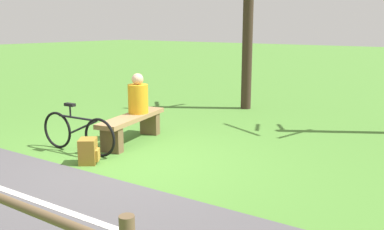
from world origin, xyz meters
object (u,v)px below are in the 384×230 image
Objects in this scene: backpack at (89,151)px; bench at (132,124)px; bicycle at (78,132)px; tree_far_right at (248,31)px; person_seated at (138,97)px.

bench is at bearing -167.18° from backpack.
bench is at bearing 67.17° from bicycle.
backpack is (1.27, 0.29, -0.15)m from bench.
bicycle is 0.39× the size of tree_far_right.
tree_far_right reaches higher than bicycle.
bench reaches higher than backpack.
bicycle is 5.33m from tree_far_right.
tree_far_right reaches higher than backpack.
bicycle reaches higher than backpack.
tree_far_right reaches higher than person_seated.
tree_far_right is at bearing 164.99° from person_seated.
bicycle is at bearing -4.76° from tree_far_right.
person_seated is 1.88× the size of backpack.
backpack is (1.50, 0.34, -0.62)m from person_seated.
person_seated is at bearing -2.43° from tree_far_right.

